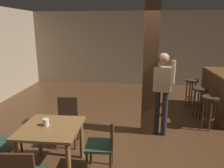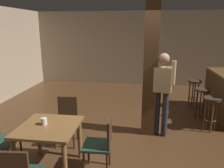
{
  "view_description": "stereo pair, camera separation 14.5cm",
  "coord_description": "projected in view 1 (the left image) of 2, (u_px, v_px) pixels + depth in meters",
  "views": [
    {
      "loc": [
        0.02,
        -4.08,
        2.2
      ],
      "look_at": [
        -0.41,
        0.14,
        1.09
      ],
      "focal_mm": 35.0,
      "sensor_mm": 36.0,
      "label": 1
    },
    {
      "loc": [
        0.17,
        -4.06,
        2.2
      ],
      "look_at": [
        -0.41,
        0.14,
        1.09
      ],
      "focal_mm": 35.0,
      "sensor_mm": 36.0,
      "label": 2
    }
  ],
  "objects": [
    {
      "name": "bar_counter",
      "position": [
        220.0,
        94.0,
        5.55
      ],
      "size": [
        0.56,
        1.92,
        1.09
      ],
      "color": "brown",
      "rests_on": "ground_plane"
    },
    {
      "name": "bar_stool_near",
      "position": [
        210.0,
        105.0,
        4.74
      ],
      "size": [
        0.36,
        0.36,
        0.75
      ],
      "color": "#2D2319",
      "rests_on": "ground_plane"
    },
    {
      "name": "bar_stool_mid",
      "position": [
        200.0,
        96.0,
        5.33
      ],
      "size": [
        0.36,
        0.36,
        0.77
      ],
      "color": "#2D2319",
      "rests_on": "ground_plane"
    },
    {
      "name": "dining_table",
      "position": [
        51.0,
        135.0,
        3.32
      ],
      "size": [
        0.88,
        0.88,
        0.75
      ],
      "color": "brown",
      "rests_on": "ground_plane"
    },
    {
      "name": "chair_north",
      "position": [
        67.0,
        118.0,
        4.17
      ],
      "size": [
        0.46,
        0.46,
        0.89
      ],
      "color": "#1E3828",
      "rests_on": "ground_plane"
    },
    {
      "name": "pillar",
      "position": [
        150.0,
        68.0,
        4.39
      ],
      "size": [
        0.28,
        0.28,
        2.8
      ],
      "primitive_type": "cube",
      "color": "#422816",
      "rests_on": "ground_plane"
    },
    {
      "name": "wall_back",
      "position": [
        134.0,
        49.0,
        8.46
      ],
      "size": [
        8.0,
        0.1,
        2.8
      ],
      "primitive_type": "cube",
      "color": "gray",
      "rests_on": "ground_plane"
    },
    {
      "name": "ground_plane",
      "position": [
        131.0,
        138.0,
        4.48
      ],
      "size": [
        10.8,
        10.8,
        0.0
      ],
      "primitive_type": "plane",
      "color": "#422816"
    },
    {
      "name": "standing_person",
      "position": [
        162.0,
        89.0,
        4.38
      ],
      "size": [
        0.47,
        0.27,
        1.72
      ],
      "color": "tan",
      "rests_on": "ground_plane"
    },
    {
      "name": "chair_east",
      "position": [
        105.0,
        142.0,
        3.31
      ],
      "size": [
        0.44,
        0.44,
        0.89
      ],
      "color": "#1E3828",
      "rests_on": "ground_plane"
    },
    {
      "name": "bar_stool_far",
      "position": [
        191.0,
        87.0,
        6.08
      ],
      "size": [
        0.36,
        0.36,
        0.79
      ],
      "color": "#2D2319",
      "rests_on": "ground_plane"
    },
    {
      "name": "napkin_cup",
      "position": [
        46.0,
        122.0,
        3.31
      ],
      "size": [
        0.09,
        0.09,
        0.11
      ],
      "primitive_type": "cylinder",
      "color": "beige",
      "rests_on": "dining_table"
    }
  ]
}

